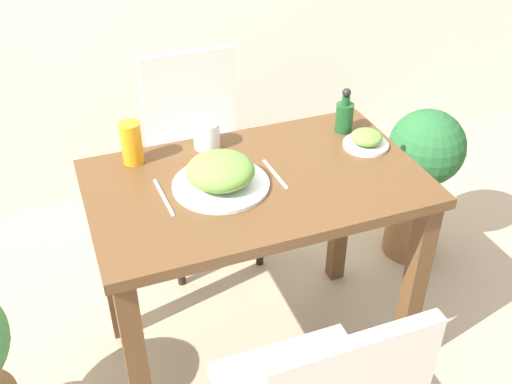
{
  "coord_description": "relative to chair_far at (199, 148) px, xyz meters",
  "views": [
    {
      "loc": [
        -0.55,
        -1.44,
        1.8
      ],
      "look_at": [
        0.0,
        0.0,
        0.73
      ],
      "focal_mm": 42.0,
      "sensor_mm": 36.0,
      "label": 1
    }
  ],
  "objects": [
    {
      "name": "ground_plane",
      "position": [
        -0.01,
        -0.71,
        -0.5
      ],
      "size": [
        16.0,
        16.0,
        0.0
      ],
      "primitive_type": "plane",
      "color": "tan"
    },
    {
      "name": "dining_table",
      "position": [
        -0.01,
        -0.71,
        0.14
      ],
      "size": [
        1.04,
        0.62,
        0.78
      ],
      "color": "brown",
      "rests_on": "ground_plane"
    },
    {
      "name": "chair_far",
      "position": [
        0.0,
        0.0,
        0.0
      ],
      "size": [
        0.42,
        0.42,
        0.89
      ],
      "color": "silver",
      "rests_on": "ground_plane"
    },
    {
      "name": "food_plate",
      "position": [
        -0.12,
        -0.71,
        0.33
      ],
      "size": [
        0.3,
        0.3,
        0.1
      ],
      "color": "white",
      "rests_on": "dining_table"
    },
    {
      "name": "side_plate",
      "position": [
        0.41,
        -0.65,
        0.3
      ],
      "size": [
        0.15,
        0.15,
        0.06
      ],
      "color": "white",
      "rests_on": "dining_table"
    },
    {
      "name": "drink_cup",
      "position": [
        -0.09,
        -0.47,
        0.33
      ],
      "size": [
        0.09,
        0.09,
        0.09
      ],
      "color": "white",
      "rests_on": "dining_table"
    },
    {
      "name": "juice_glass",
      "position": [
        -0.34,
        -0.47,
        0.35
      ],
      "size": [
        0.07,
        0.07,
        0.14
      ],
      "color": "orange",
      "rests_on": "dining_table"
    },
    {
      "name": "sauce_bottle",
      "position": [
        0.39,
        -0.53,
        0.34
      ],
      "size": [
        0.06,
        0.06,
        0.16
      ],
      "color": "#194C23",
      "rests_on": "dining_table"
    },
    {
      "name": "fork_utensil",
      "position": [
        -0.3,
        -0.71,
        0.28
      ],
      "size": [
        0.02,
        0.2,
        0.0
      ],
      "rotation": [
        0.0,
        0.0,
        1.62
      ],
      "color": "silver",
      "rests_on": "dining_table"
    },
    {
      "name": "spoon_utensil",
      "position": [
        0.06,
        -0.71,
        0.28
      ],
      "size": [
        0.02,
        0.18,
        0.0
      ],
      "rotation": [
        0.0,
        0.0,
        1.61
      ],
      "color": "silver",
      "rests_on": "dining_table"
    },
    {
      "name": "potted_plant_right",
      "position": [
        0.86,
        -0.41,
        -0.09
      ],
      "size": [
        0.32,
        0.32,
        0.71
      ],
      "color": "brown",
      "rests_on": "ground_plane"
    }
  ]
}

